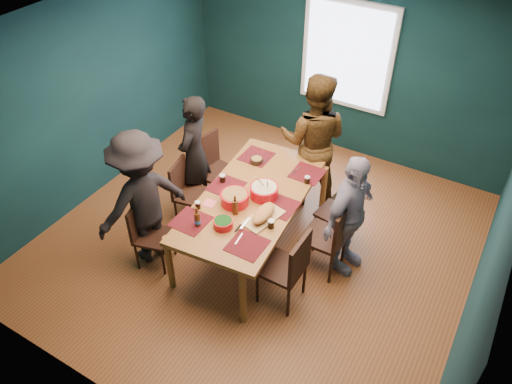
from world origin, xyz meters
TOP-DOWN VIEW (x-y plane):
  - room at (0.00, 0.27)m, footprint 5.01×5.01m
  - dining_table at (-0.01, -0.14)m, footprint 1.28×2.27m
  - chair_left_far at (-0.96, 0.42)m, footprint 0.52×0.52m
  - chair_left_mid at (-1.01, -0.11)m, footprint 0.47×0.47m
  - chair_left_near at (-0.97, -0.96)m, footprint 0.48×0.48m
  - chair_right_far at (0.84, 0.51)m, footprint 0.43×0.43m
  - chair_right_mid at (0.95, 0.01)m, footprint 0.45×0.45m
  - chair_right_near at (0.76, -0.66)m, footprint 0.45×0.45m
  - person_far_left at (-1.10, 0.22)m, footprint 0.50×0.66m
  - person_back at (0.16, 1.12)m, footprint 1.06×0.93m
  - person_right at (1.07, 0.16)m, footprint 0.54×0.97m
  - person_near_left at (-1.04, -0.86)m, footprint 0.99×1.27m
  - bowl_salad at (-0.12, -0.34)m, footprint 0.32×0.32m
  - bowl_dumpling at (0.10, -0.07)m, footprint 0.33×0.33m
  - bowl_herbs at (-0.02, -0.74)m, footprint 0.22×0.22m
  - cutting_board at (0.29, -0.41)m, footprint 0.34×0.62m
  - small_bowl at (-0.30, 0.45)m, footprint 0.16×0.16m
  - beer_bottle_a at (-0.26, -0.86)m, footprint 0.07×0.07m
  - beer_bottle_b at (-0.02, -0.49)m, footprint 0.06×0.06m
  - cola_glass_a at (-0.43, -0.63)m, footprint 0.06×0.06m
  - cola_glass_b at (0.43, -0.49)m, footprint 0.07×0.07m
  - cola_glass_c at (0.42, 0.40)m, footprint 0.07×0.07m
  - cola_glass_d at (-0.45, -0.09)m, footprint 0.07×0.07m
  - napkin_a at (0.39, -0.06)m, footprint 0.17×0.17m
  - napkin_b at (-0.37, -0.49)m, footprint 0.14×0.14m
  - napkin_c at (0.33, -0.84)m, footprint 0.20×0.20m

SIDE VIEW (x-z plane):
  - chair_right_far at x=0.84m, z-range 0.07..0.91m
  - chair_left_near at x=-0.97m, z-range 0.07..0.93m
  - chair_left_mid at x=-1.01m, z-range 0.07..0.97m
  - chair_right_near at x=0.76m, z-range 0.08..1.07m
  - chair_right_mid at x=0.95m, z-range 0.08..1.07m
  - chair_left_far at x=-0.96m, z-range 0.08..1.08m
  - dining_table at x=-0.01m, z-range 0.34..1.16m
  - person_right at x=1.07m, z-range 0.00..1.57m
  - person_far_left at x=-1.10m, z-range 0.00..1.63m
  - napkin_b at x=-0.37m, z-range 0.83..0.83m
  - napkin_a at x=0.39m, z-range 0.83..0.83m
  - napkin_c at x=0.33m, z-range 0.83..0.83m
  - small_bowl at x=-0.30m, z-range 0.83..0.90m
  - person_near_left at x=-1.04m, z-range 0.00..1.73m
  - cola_glass_a at x=-0.43m, z-range 0.83..0.92m
  - bowl_herbs at x=-0.02m, z-range 0.83..0.93m
  - cola_glass_c at x=0.42m, z-range 0.83..0.92m
  - cola_glass_b at x=0.43m, z-range 0.83..0.93m
  - cola_glass_d at x=-0.45m, z-range 0.83..0.93m
  - cutting_board at x=0.29m, z-range 0.82..0.96m
  - bowl_salad at x=-0.12m, z-range 0.83..0.97m
  - bowl_dumpling at x=0.10m, z-range 0.75..1.06m
  - beer_bottle_a at x=-0.26m, z-range 0.79..1.04m
  - beer_bottle_b at x=-0.02m, z-range 0.80..1.05m
  - person_back at x=0.16m, z-range 0.00..1.86m
  - room at x=0.00m, z-range 0.01..2.73m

